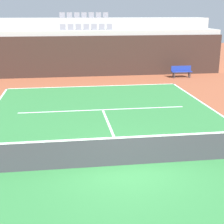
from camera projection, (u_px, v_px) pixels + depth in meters
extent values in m
plane|color=brown|center=(126.00, 165.00, 10.97)|extent=(80.00, 80.00, 0.00)
cube|color=#2D7238|center=(126.00, 165.00, 10.97)|extent=(11.00, 24.00, 0.01)
cube|color=white|center=(93.00, 86.00, 22.31)|extent=(11.00, 0.10, 0.00)
cube|color=white|center=(103.00, 110.00, 17.04)|extent=(8.26, 0.10, 0.00)
cube|color=white|center=(112.00, 131.00, 14.01)|extent=(0.10, 6.40, 0.00)
cube|color=black|center=(88.00, 56.00, 25.34)|extent=(20.53, 0.30, 2.97)
cube|color=#9E9E99|center=(87.00, 52.00, 26.57)|extent=(20.53, 2.40, 3.33)
cube|color=#9E9E99|center=(85.00, 44.00, 28.73)|extent=(20.53, 2.40, 4.16)
cube|color=slate|center=(63.00, 30.00, 25.85)|extent=(0.44, 0.44, 0.04)
cube|color=slate|center=(63.00, 27.00, 25.97)|extent=(0.44, 0.04, 0.40)
cube|color=slate|center=(71.00, 30.00, 25.93)|extent=(0.44, 0.44, 0.04)
cube|color=slate|center=(71.00, 27.00, 26.05)|extent=(0.44, 0.04, 0.40)
cube|color=slate|center=(79.00, 30.00, 26.01)|extent=(0.44, 0.44, 0.04)
cube|color=slate|center=(78.00, 27.00, 26.13)|extent=(0.44, 0.04, 0.40)
cube|color=slate|center=(86.00, 30.00, 26.09)|extent=(0.44, 0.44, 0.04)
cube|color=slate|center=(86.00, 26.00, 26.21)|extent=(0.44, 0.04, 0.40)
cube|color=slate|center=(94.00, 30.00, 26.17)|extent=(0.44, 0.44, 0.04)
cube|color=slate|center=(94.00, 26.00, 26.29)|extent=(0.44, 0.04, 0.40)
cube|color=slate|center=(102.00, 29.00, 26.25)|extent=(0.44, 0.44, 0.04)
cube|color=slate|center=(102.00, 26.00, 26.38)|extent=(0.44, 0.04, 0.40)
cube|color=slate|center=(110.00, 29.00, 26.33)|extent=(0.44, 0.44, 0.04)
cube|color=slate|center=(109.00, 26.00, 26.46)|extent=(0.44, 0.04, 0.40)
cube|color=slate|center=(62.00, 18.00, 27.88)|extent=(0.44, 0.44, 0.04)
cube|color=slate|center=(62.00, 15.00, 28.01)|extent=(0.44, 0.04, 0.40)
cube|color=slate|center=(70.00, 18.00, 27.96)|extent=(0.44, 0.44, 0.04)
cube|color=slate|center=(69.00, 15.00, 28.09)|extent=(0.44, 0.04, 0.40)
cube|color=slate|center=(77.00, 18.00, 28.05)|extent=(0.44, 0.44, 0.04)
cube|color=slate|center=(77.00, 15.00, 28.17)|extent=(0.44, 0.04, 0.40)
cube|color=slate|center=(84.00, 18.00, 28.13)|extent=(0.44, 0.44, 0.04)
cube|color=slate|center=(84.00, 15.00, 28.25)|extent=(0.44, 0.04, 0.40)
cube|color=slate|center=(91.00, 18.00, 28.21)|extent=(0.44, 0.44, 0.04)
cube|color=slate|center=(91.00, 15.00, 28.33)|extent=(0.44, 0.04, 0.40)
cube|color=slate|center=(99.00, 18.00, 28.29)|extent=(0.44, 0.44, 0.04)
cube|color=slate|center=(98.00, 15.00, 28.41)|extent=(0.44, 0.04, 0.40)
cube|color=slate|center=(106.00, 18.00, 28.37)|extent=(0.44, 0.44, 0.04)
cube|color=slate|center=(106.00, 15.00, 28.50)|extent=(0.44, 0.04, 0.40)
cube|color=#333338|center=(126.00, 152.00, 10.84)|extent=(10.90, 0.02, 0.92)
cube|color=white|center=(126.00, 137.00, 10.70)|extent=(10.90, 0.04, 0.05)
cube|color=navy|center=(182.00, 72.00, 25.08)|extent=(1.50, 0.40, 0.05)
cube|color=navy|center=(181.00, 68.00, 25.19)|extent=(1.50, 0.04, 0.36)
cube|color=#2D2D33|center=(174.00, 75.00, 24.93)|extent=(0.06, 0.06, 0.42)
cube|color=#2D2D33|center=(190.00, 75.00, 25.09)|extent=(0.06, 0.06, 0.42)
cube|color=#2D2D33|center=(173.00, 75.00, 25.20)|extent=(0.06, 0.06, 0.42)
cube|color=#2D2D33|center=(189.00, 74.00, 25.36)|extent=(0.06, 0.06, 0.42)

